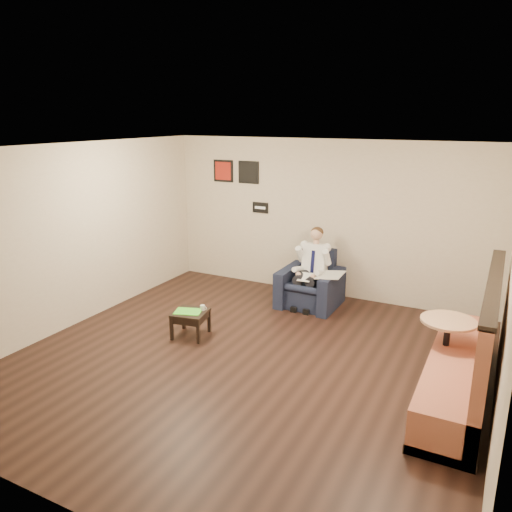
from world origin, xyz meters
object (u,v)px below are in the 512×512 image
at_px(seated_man, 308,272).
at_px(banquette, 462,338).
at_px(green_folder, 188,312).
at_px(cafe_table, 445,351).
at_px(smartphone, 197,308).
at_px(side_table, 191,324).
at_px(armchair, 310,279).
at_px(coffee_mug, 203,308).

distance_m(seated_man, banquette, 3.14).
xyz_separation_m(green_folder, cafe_table, (3.55, 0.36, 0.02)).
distance_m(seated_man, smartphone, 2.06).
bearing_deg(banquette, green_folder, -178.24).
distance_m(green_folder, cafe_table, 3.57).
height_order(side_table, cafe_table, cafe_table).
bearing_deg(banquette, side_table, -178.56).
xyz_separation_m(side_table, green_folder, (-0.02, -0.02, 0.20)).
bearing_deg(side_table, seated_man, 59.16).
relative_size(seated_man, side_table, 2.71).
bearing_deg(seated_man, smartphone, -121.91).
distance_m(armchair, side_table, 2.30).
bearing_deg(banquette, coffee_mug, 179.41).
bearing_deg(armchair, banquette, -35.75).
relative_size(seated_man, green_folder, 3.31).
bearing_deg(armchair, coffee_mug, -117.29).
relative_size(side_table, banquette, 0.17).
distance_m(side_table, smartphone, 0.24).
bearing_deg(cafe_table, armchair, 145.45).
distance_m(green_folder, coffee_mug, 0.22).
bearing_deg(banquette, cafe_table, 126.57).
bearing_deg(smartphone, side_table, -97.35).
height_order(green_folder, banquette, banquette).
xyz_separation_m(green_folder, smartphone, (0.04, 0.16, -0.00)).
relative_size(armchair, banquette, 0.35).
distance_m(side_table, coffee_mug, 0.30).
bearing_deg(coffee_mug, cafe_table, 3.51).
relative_size(armchair, side_table, 2.04).
xyz_separation_m(banquette, cafe_table, (-0.18, 0.24, -0.31)).
relative_size(green_folder, smartphone, 3.21).
height_order(side_table, banquette, banquette).
bearing_deg(banquette, smartphone, 179.22).
relative_size(armchair, smartphone, 8.02).
height_order(seated_man, side_table, seated_man).
bearing_deg(seated_man, coffee_mug, -118.90).
xyz_separation_m(seated_man, coffee_mug, (-0.98, -1.74, -0.21)).
xyz_separation_m(green_folder, coffee_mug, (0.16, 0.15, 0.04)).
bearing_deg(armchair, cafe_table, -33.99).
height_order(armchair, seated_man, seated_man).
distance_m(green_folder, smartphone, 0.17).
relative_size(coffee_mug, smartphone, 0.68).
xyz_separation_m(seated_man, green_folder, (-1.14, -1.89, -0.25)).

